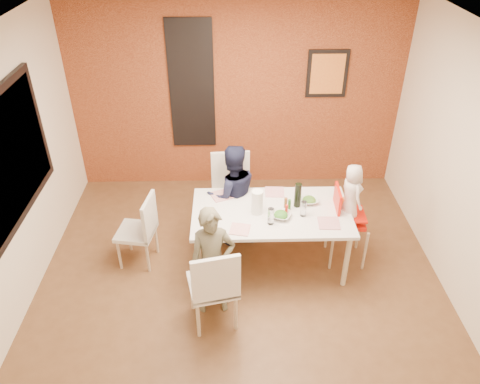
{
  "coord_description": "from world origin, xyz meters",
  "views": [
    {
      "loc": [
        -0.1,
        -3.78,
        3.73
      ],
      "look_at": [
        0.0,
        0.3,
        1.05
      ],
      "focal_mm": 35.0,
      "sensor_mm": 36.0,
      "label": 1
    }
  ],
  "objects_px": {
    "wine_bottle": "(298,195)",
    "paper_towel_roll": "(257,202)",
    "chair_near": "(214,285)",
    "child_near": "(213,262)",
    "dining_table": "(271,216)",
    "toddler": "(351,193)",
    "chair_far": "(231,189)",
    "high_chair": "(345,218)",
    "child_far": "(232,195)",
    "chair_left": "(142,227)"
  },
  "relations": [
    {
      "from": "wine_bottle",
      "to": "paper_towel_roll",
      "type": "relative_size",
      "value": 1.04
    },
    {
      "from": "chair_near",
      "to": "child_near",
      "type": "relative_size",
      "value": 0.8
    },
    {
      "from": "dining_table",
      "to": "toddler",
      "type": "distance_m",
      "value": 0.91
    },
    {
      "from": "dining_table",
      "to": "chair_far",
      "type": "height_order",
      "value": "chair_far"
    },
    {
      "from": "child_near",
      "to": "dining_table",
      "type": "bearing_deg",
      "value": 40.75
    },
    {
      "from": "chair_near",
      "to": "paper_towel_roll",
      "type": "bearing_deg",
      "value": -128.58
    },
    {
      "from": "child_near",
      "to": "wine_bottle",
      "type": "bearing_deg",
      "value": 33.46
    },
    {
      "from": "dining_table",
      "to": "high_chair",
      "type": "distance_m",
      "value": 0.85
    },
    {
      "from": "high_chair",
      "to": "child_far",
      "type": "height_order",
      "value": "child_far"
    },
    {
      "from": "chair_far",
      "to": "high_chair",
      "type": "bearing_deg",
      "value": -31.58
    },
    {
      "from": "chair_far",
      "to": "chair_left",
      "type": "height_order",
      "value": "chair_far"
    },
    {
      "from": "child_far",
      "to": "toddler",
      "type": "distance_m",
      "value": 1.38
    },
    {
      "from": "child_far",
      "to": "toddler",
      "type": "xyz_separation_m",
      "value": [
        1.3,
        -0.4,
        0.27
      ]
    },
    {
      "from": "toddler",
      "to": "chair_left",
      "type": "bearing_deg",
      "value": 72.56
    },
    {
      "from": "toddler",
      "to": "high_chair",
      "type": "bearing_deg",
      "value": 68.0
    },
    {
      "from": "dining_table",
      "to": "toddler",
      "type": "height_order",
      "value": "toddler"
    },
    {
      "from": "high_chair",
      "to": "wine_bottle",
      "type": "bearing_deg",
      "value": 87.08
    },
    {
      "from": "high_chair",
      "to": "dining_table",
      "type": "bearing_deg",
      "value": 95.43
    },
    {
      "from": "chair_left",
      "to": "toddler",
      "type": "xyz_separation_m",
      "value": [
        2.33,
        -0.0,
        0.43
      ]
    },
    {
      "from": "chair_far",
      "to": "paper_towel_roll",
      "type": "xyz_separation_m",
      "value": [
        0.28,
        -0.71,
        0.29
      ]
    },
    {
      "from": "chair_left",
      "to": "high_chair",
      "type": "bearing_deg",
      "value": 99.47
    },
    {
      "from": "dining_table",
      "to": "child_far",
      "type": "bearing_deg",
      "value": 134.22
    },
    {
      "from": "child_near",
      "to": "child_far",
      "type": "bearing_deg",
      "value": 72.63
    },
    {
      "from": "chair_near",
      "to": "paper_towel_roll",
      "type": "height_order",
      "value": "paper_towel_roll"
    },
    {
      "from": "dining_table",
      "to": "child_far",
      "type": "distance_m",
      "value": 0.61
    },
    {
      "from": "toddler",
      "to": "paper_towel_roll",
      "type": "distance_m",
      "value": 1.03
    },
    {
      "from": "chair_near",
      "to": "high_chair",
      "type": "bearing_deg",
      "value": -158.29
    },
    {
      "from": "high_chair",
      "to": "paper_towel_roll",
      "type": "xyz_separation_m",
      "value": [
        -1.0,
        -0.06,
        0.28
      ]
    },
    {
      "from": "high_chair",
      "to": "toddler",
      "type": "bearing_deg",
      "value": -92.03
    },
    {
      "from": "chair_far",
      "to": "wine_bottle",
      "type": "bearing_deg",
      "value": -43.92
    },
    {
      "from": "chair_far",
      "to": "child_near",
      "type": "xyz_separation_m",
      "value": [
        -0.2,
        -1.39,
        0.04
      ]
    },
    {
      "from": "chair_left",
      "to": "paper_towel_roll",
      "type": "distance_m",
      "value": 1.35
    },
    {
      "from": "child_far",
      "to": "paper_towel_roll",
      "type": "height_order",
      "value": "child_far"
    },
    {
      "from": "child_near",
      "to": "wine_bottle",
      "type": "xyz_separation_m",
      "value": [
        0.93,
        0.8,
        0.25
      ]
    },
    {
      "from": "child_far",
      "to": "paper_towel_roll",
      "type": "bearing_deg",
      "value": 106.57
    },
    {
      "from": "chair_far",
      "to": "child_far",
      "type": "height_order",
      "value": "child_far"
    },
    {
      "from": "dining_table",
      "to": "high_chair",
      "type": "height_order",
      "value": "high_chair"
    },
    {
      "from": "high_chair",
      "to": "toddler",
      "type": "height_order",
      "value": "toddler"
    },
    {
      "from": "chair_far",
      "to": "toddler",
      "type": "distance_m",
      "value": 1.5
    },
    {
      "from": "chair_left",
      "to": "paper_towel_roll",
      "type": "height_order",
      "value": "paper_towel_roll"
    },
    {
      "from": "dining_table",
      "to": "child_near",
      "type": "bearing_deg",
      "value": -132.09
    },
    {
      "from": "high_chair",
      "to": "child_far",
      "type": "bearing_deg",
      "value": 75.21
    },
    {
      "from": "paper_towel_roll",
      "to": "high_chair",
      "type": "bearing_deg",
      "value": 3.64
    },
    {
      "from": "dining_table",
      "to": "wine_bottle",
      "type": "xyz_separation_m",
      "value": [
        0.29,
        0.09,
        0.21
      ]
    },
    {
      "from": "toddler",
      "to": "paper_towel_roll",
      "type": "relative_size",
      "value": 2.51
    },
    {
      "from": "high_chair",
      "to": "paper_towel_roll",
      "type": "bearing_deg",
      "value": 96.24
    },
    {
      "from": "chair_left",
      "to": "toddler",
      "type": "distance_m",
      "value": 2.36
    },
    {
      "from": "chair_far",
      "to": "high_chair",
      "type": "height_order",
      "value": "chair_far"
    },
    {
      "from": "toddler",
      "to": "chair_far",
      "type": "bearing_deg",
      "value": 46.07
    },
    {
      "from": "dining_table",
      "to": "chair_left",
      "type": "relative_size",
      "value": 1.96
    }
  ]
}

